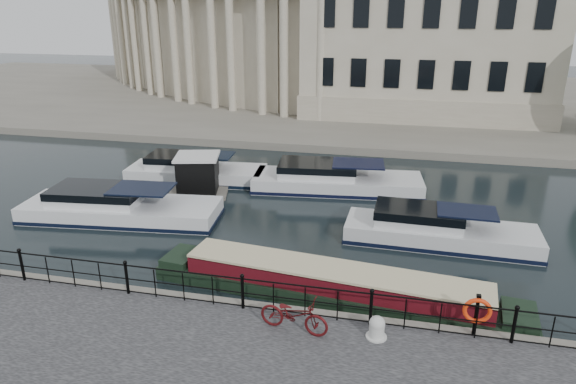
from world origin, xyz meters
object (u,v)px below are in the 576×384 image
at_px(mooring_bollard, 377,328).
at_px(life_ring_post, 477,311).
at_px(bicycle, 294,314).
at_px(harbour_hut, 198,176).
at_px(narrowboat, 333,290).

distance_m(mooring_bollard, life_ring_post, 2.89).
xyz_separation_m(bicycle, life_ring_post, (5.16, 0.90, 0.28)).
height_order(bicycle, harbour_hut, harbour_hut).
xyz_separation_m(mooring_bollard, harbour_hut, (-10.22, 11.67, 0.08)).
relative_size(mooring_bollard, narrowboat, 0.05).
bearing_deg(narrowboat, mooring_bollard, -51.92).
distance_m(mooring_bollard, harbour_hut, 15.51).
height_order(bicycle, narrowboat, bicycle).
bearing_deg(mooring_bollard, harbour_hut, 131.22).
height_order(bicycle, mooring_bollard, bicycle).
relative_size(bicycle, narrowboat, 0.16).
bearing_deg(life_ring_post, bicycle, -170.11).
height_order(mooring_bollard, life_ring_post, life_ring_post).
height_order(mooring_bollard, harbour_hut, harbour_hut).
relative_size(life_ring_post, narrowboat, 0.10).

